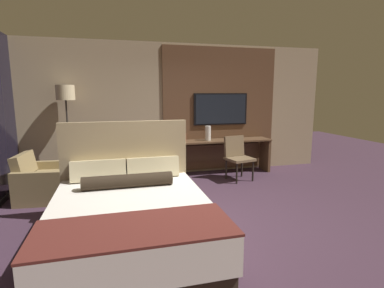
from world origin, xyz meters
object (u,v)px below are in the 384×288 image
bed (131,218)px  floor_lamp (66,101)px  tv (221,109)px  armchair_by_window (46,183)px  desk_chair (237,154)px  vase_short (184,137)px  desk (223,150)px  vase_tall (208,133)px

bed → floor_lamp: 3.23m
tv → floor_lamp: 3.19m
bed → armchair_by_window: (-1.29, 2.03, -0.09)m
bed → desk_chair: size_ratio=2.47×
tv → vase_short: bearing=-171.8°
armchair_by_window → vase_short: bearing=-65.9°
bed → vase_short: bed is taller
tv → desk_chair: size_ratio=1.40×
desk → desk_chair: size_ratio=2.35×
tv → vase_tall: (-0.36, -0.21, -0.50)m
armchair_by_window → vase_short: 2.80m
desk_chair → bed: bearing=-147.1°
bed → vase_tall: bed is taller
desk → tv: tv is taller
bed → desk_chair: bed is taller
tv → desk_chair: 1.15m
desk_chair → armchair_by_window: (-3.58, -0.24, -0.27)m
tv → floor_lamp: size_ratio=0.65×
desk_chair → vase_tall: vase_tall is taller
vase_short → armchair_by_window: bearing=-161.9°
bed → armchair_by_window: bearing=122.5°
desk_chair → vase_short: 1.19m
vase_tall → vase_short: bearing=170.4°
desk → floor_lamp: (-3.18, -0.02, 1.10)m
tv → armchair_by_window: tv is taller
desk → vase_tall: bearing=-176.0°
tv → armchair_by_window: size_ratio=1.28×
vase_tall → desk: bearing=4.0°
bed → desk_chair: 3.22m
bed → vase_tall: 3.38m
desk_chair → armchair_by_window: 3.60m
desk → floor_lamp: size_ratio=1.09×
desk → vase_short: vase_short is taller
vase_tall → bed: bearing=-123.1°
desk → floor_lamp: floor_lamp is taller
bed → desk: (2.18, 2.82, 0.17)m
bed → tv: (2.18, 3.01, 1.06)m
tv → vase_tall: size_ratio=3.98×
desk → desk_chair: desk_chair is taller
bed → tv: tv is taller
floor_lamp → vase_short: bearing=2.1°
vase_short → tv: bearing=8.2°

